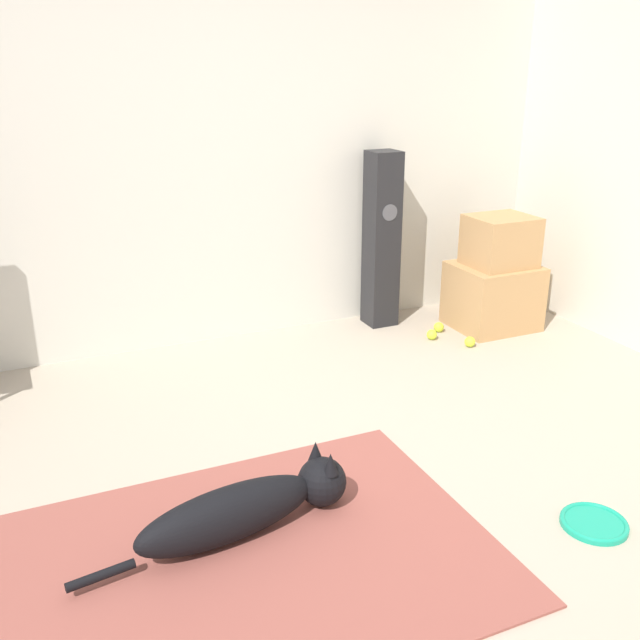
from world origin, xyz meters
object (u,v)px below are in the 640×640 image
(tennis_ball_near_speaker, at_px, (432,335))
(tennis_ball_by_boxes, at_px, (470,342))
(cardboard_box_upper, at_px, (500,241))
(tennis_ball_loose_on_carpet, at_px, (439,327))
(floor_speaker, at_px, (381,240))
(cardboard_box_lower, at_px, (493,296))
(frisbee, at_px, (594,523))
(dog, at_px, (250,507))

(tennis_ball_near_speaker, bearing_deg, tennis_ball_by_boxes, -53.30)
(cardboard_box_upper, distance_m, tennis_ball_by_boxes, 0.69)
(tennis_ball_loose_on_carpet, bearing_deg, tennis_ball_by_boxes, -83.27)
(floor_speaker, bearing_deg, cardboard_box_lower, -29.04)
(frisbee, xyz_separation_m, cardboard_box_lower, (0.96, 1.94, 0.20))
(cardboard_box_upper, xyz_separation_m, floor_speaker, (-0.66, 0.37, -0.01))
(floor_speaker, bearing_deg, frisbee, -97.73)
(frisbee, height_order, cardboard_box_lower, cardboard_box_lower)
(cardboard_box_lower, xyz_separation_m, tennis_ball_near_speaker, (-0.49, -0.05, -0.18))
(dog, bearing_deg, cardboard_box_lower, 33.66)
(frisbee, bearing_deg, tennis_ball_loose_on_carpet, 73.60)
(dog, relative_size, frisbee, 4.29)
(cardboard_box_lower, relative_size, floor_speaker, 0.45)
(tennis_ball_by_boxes, xyz_separation_m, tennis_ball_loose_on_carpet, (-0.03, 0.29, 0.00))
(cardboard_box_upper, bearing_deg, tennis_ball_near_speaker, -175.69)
(tennis_ball_near_speaker, xyz_separation_m, tennis_ball_loose_on_carpet, (0.11, 0.10, 0.00))
(frisbee, xyz_separation_m, floor_speaker, (0.31, 2.29, 0.56))
(frisbee, xyz_separation_m, tennis_ball_near_speaker, (0.47, 1.89, 0.02))
(floor_speaker, bearing_deg, cardboard_box_upper, -29.25)
(dog, height_order, tennis_ball_by_boxes, dog)
(tennis_ball_by_boxes, bearing_deg, dog, -146.81)
(tennis_ball_by_boxes, distance_m, tennis_ball_near_speaker, 0.25)
(frisbee, bearing_deg, tennis_ball_by_boxes, 69.88)
(dog, distance_m, floor_speaker, 2.40)
(tennis_ball_by_boxes, distance_m, tennis_ball_loose_on_carpet, 0.30)
(cardboard_box_lower, relative_size, tennis_ball_loose_on_carpet, 7.78)
(dog, distance_m, tennis_ball_by_boxes, 2.19)
(dog, relative_size, tennis_ball_loose_on_carpet, 16.40)
(tennis_ball_near_speaker, bearing_deg, cardboard_box_lower, 5.67)
(frisbee, height_order, tennis_ball_by_boxes, tennis_ball_by_boxes)
(tennis_ball_near_speaker, height_order, tennis_ball_loose_on_carpet, same)
(tennis_ball_near_speaker, bearing_deg, frisbee, -103.98)
(cardboard_box_lower, xyz_separation_m, tennis_ball_by_boxes, (-0.34, -0.25, -0.18))
(cardboard_box_upper, relative_size, tennis_ball_near_speaker, 6.00)
(dog, xyz_separation_m, cardboard_box_upper, (2.18, 1.43, 0.46))
(floor_speaker, bearing_deg, tennis_ball_near_speaker, -68.74)
(floor_speaker, xyz_separation_m, tennis_ball_loose_on_carpet, (0.27, -0.31, -0.54))
(cardboard_box_lower, bearing_deg, tennis_ball_by_boxes, -143.90)
(dog, bearing_deg, tennis_ball_near_speaker, 39.70)
(dog, bearing_deg, floor_speaker, 49.81)
(frisbee, height_order, tennis_ball_loose_on_carpet, tennis_ball_loose_on_carpet)
(frisbee, distance_m, cardboard_box_upper, 2.23)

